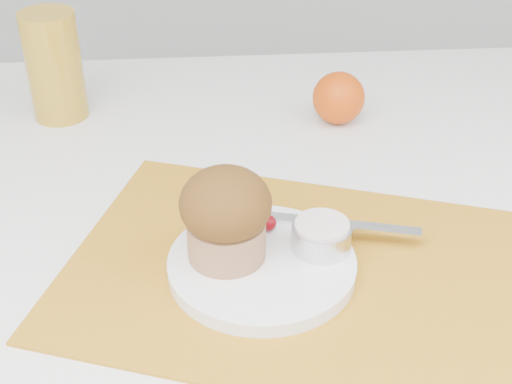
{
  "coord_description": "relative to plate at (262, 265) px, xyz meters",
  "views": [
    {
      "loc": [
        -0.04,
        -0.7,
        1.23
      ],
      "look_at": [
        0.01,
        -0.05,
        0.8
      ],
      "focal_mm": 50.0,
      "sensor_mm": 36.0,
      "label": 1
    }
  ],
  "objects": [
    {
      "name": "butter_knife",
      "position": [
        0.09,
        0.05,
        0.01
      ],
      "size": [
        0.18,
        0.06,
        0.0
      ],
      "primitive_type": "cube",
      "rotation": [
        0.0,
        0.0,
        -0.26
      ],
      "color": "silver",
      "rests_on": "plate"
    },
    {
      "name": "cream",
      "position": [
        0.06,
        0.02,
        0.04
      ],
      "size": [
        0.07,
        0.07,
        0.01
      ],
      "primitive_type": "cylinder",
      "rotation": [
        0.0,
        0.0,
        -0.18
      ],
      "color": "silver",
      "rests_on": "ramekin"
    },
    {
      "name": "raspberry_near",
      "position": [
        0.01,
        0.05,
        0.02
      ],
      "size": [
        0.02,
        0.02,
        0.02
      ],
      "primitive_type": "ellipsoid",
      "color": "#580208",
      "rests_on": "plate"
    },
    {
      "name": "plate",
      "position": [
        0.0,
        0.0,
        0.0
      ],
      "size": [
        0.24,
        0.24,
        0.02
      ],
      "primitive_type": "cylinder",
      "rotation": [
        0.0,
        0.0,
        -0.28
      ],
      "color": "white",
      "rests_on": "placemat"
    },
    {
      "name": "muffin",
      "position": [
        -0.04,
        0.01,
        0.06
      ],
      "size": [
        0.09,
        0.09,
        0.1
      ],
      "color": "#AF7A54",
      "rests_on": "plate"
    },
    {
      "name": "orange",
      "position": [
        0.14,
        0.33,
        0.03
      ],
      "size": [
        0.07,
        0.07,
        0.07
      ],
      "primitive_type": "sphere",
      "color": "#DC4B07",
      "rests_on": "table"
    },
    {
      "name": "juice_glass",
      "position": [
        -0.26,
        0.38,
        0.07
      ],
      "size": [
        0.1,
        0.1,
        0.16
      ],
      "primitive_type": "cylinder",
      "rotation": [
        0.0,
        0.0,
        0.35
      ],
      "color": "gold",
      "rests_on": "table"
    },
    {
      "name": "placemat",
      "position": [
        0.03,
        -0.0,
        -0.01
      ],
      "size": [
        0.55,
        0.47,
        0.0
      ],
      "primitive_type": "cube",
      "rotation": [
        0.0,
        0.0,
        -0.33
      ],
      "color": "#C17E1A",
      "rests_on": "table"
    },
    {
      "name": "raspberry_far",
      "position": [
        0.05,
        0.03,
        0.02
      ],
      "size": [
        0.02,
        0.02,
        0.02
      ],
      "primitive_type": "ellipsoid",
      "color": "#530204",
      "rests_on": "plate"
    },
    {
      "name": "ramekin",
      "position": [
        0.06,
        0.02,
        0.02
      ],
      "size": [
        0.07,
        0.07,
        0.03
      ],
      "primitive_type": "cylinder",
      "rotation": [
        0.0,
        0.0,
        0.13
      ],
      "color": "silver",
      "rests_on": "plate"
    }
  ]
}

